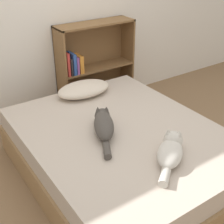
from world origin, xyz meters
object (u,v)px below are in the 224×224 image
cat_light (171,150)px  bookshelf (92,65)px  bed (121,152)px  pillow (84,89)px  cat_dark (104,125)px

cat_light → bookshelf: 1.70m
bed → pillow: 0.78m
cat_light → cat_dark: bearing=72.5°
bookshelf → cat_light: bearing=-102.4°
cat_light → cat_dark: size_ratio=0.82×
cat_dark → cat_light: bearing=-130.7°
cat_light → cat_dark: (-0.20, 0.53, 0.01)m
cat_light → cat_dark: cat_light is taller
cat_light → bed: bearing=59.9°
bed → cat_dark: bearing=157.1°
bed → bookshelf: (0.44, 1.19, 0.29)m
pillow → cat_dark: bearing=-106.8°
cat_light → bookshelf: bearing=39.0°
cat_dark → bookshelf: size_ratio=0.52×
pillow → cat_light: cat_light is taller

